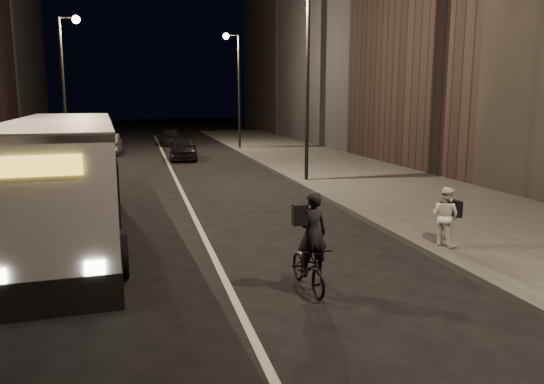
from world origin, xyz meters
TOP-DOWN VIEW (x-y plane):
  - ground at (0.00, 0.00)m, footprint 180.00×180.00m
  - sidewalk_right at (8.50, 14.00)m, footprint 7.00×70.00m
  - building_row_right at (16.00, 27.50)m, footprint 8.00×61.00m
  - streetlight_right_mid at (5.33, 12.00)m, footprint 1.20×0.44m
  - streetlight_right_far at (5.33, 28.00)m, footprint 1.20×0.44m
  - streetlight_left_far at (-5.33, 22.00)m, footprint 1.20×0.44m
  - city_bus at (-3.60, 4.84)m, footprint 3.33×11.97m
  - cyclist_on_bicycle at (1.53, -0.84)m, footprint 0.68×1.78m
  - pedestrian_woman at (5.60, 0.89)m, footprint 0.81×0.88m
  - car_near at (1.04, 22.61)m, footprint 1.93×4.16m
  - car_mid at (-3.60, 26.95)m, footprint 1.62×4.30m
  - car_far at (0.94, 33.54)m, footprint 1.99×4.26m

SIDE VIEW (x-z plane):
  - ground at x=0.00m, z-range 0.00..0.00m
  - sidewalk_right at x=8.50m, z-range 0.00..0.16m
  - car_far at x=0.94m, z-range 0.00..1.20m
  - cyclist_on_bicycle at x=1.53m, z-range -0.34..1.68m
  - car_near at x=1.04m, z-range 0.00..1.38m
  - car_mid at x=-3.60m, z-range 0.00..1.40m
  - pedestrian_woman at x=5.60m, z-range 0.16..1.63m
  - city_bus at x=-3.60m, z-range 0.14..3.33m
  - streetlight_right_mid at x=5.33m, z-range 1.30..9.42m
  - streetlight_right_far at x=5.33m, z-range 1.30..9.42m
  - streetlight_left_far at x=-5.33m, z-range 1.30..9.42m
  - building_row_right at x=16.00m, z-range 0.00..21.00m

